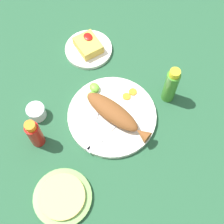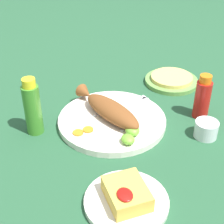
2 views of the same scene
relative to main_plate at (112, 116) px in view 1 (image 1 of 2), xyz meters
The scene contains 16 objects.
ground_plane 0.01m from the main_plate, ahead, with size 4.00×4.00×0.00m, color #235133.
main_plate is the anchor object (origin of this frame).
fried_fish 0.03m from the main_plate, 160.90° to the right, with size 0.26×0.13×0.05m.
fork_near 0.08m from the main_plate, 132.09° to the left, with size 0.06×0.18×0.00m.
fork_far 0.08m from the main_plate, 95.60° to the left, with size 0.14×0.14×0.00m.
carrot_slice_near 0.11m from the main_plate, 71.28° to the right, with size 0.03×0.03×0.00m, color orange.
carrot_slice_mid 0.09m from the main_plate, 67.74° to the right, with size 0.03×0.03×0.00m, color orange.
lime_wedge_main 0.12m from the main_plate, ahead, with size 0.04×0.03×0.02m, color #6BB233.
lime_wedge_side 0.09m from the main_plate, 16.01° to the left, with size 0.04×0.04×0.02m, color #6BB233.
hot_sauce_bottle_red 0.26m from the main_plate, 78.46° to the left, with size 0.04×0.04×0.13m.
hot_sauce_bottle_green 0.22m from the main_plate, 99.57° to the right, with size 0.05×0.05×0.16m.
salt_cup 0.26m from the main_plate, 56.72° to the left, with size 0.06×0.06×0.05m.
side_plate_fries 0.30m from the main_plate, 14.00° to the right, with size 0.18×0.18×0.01m, color white.
fries_pile 0.30m from the main_plate, 14.05° to the right, with size 0.10×0.08×0.04m.
tortilla_plate 0.31m from the main_plate, 119.82° to the left, with size 0.18×0.18×0.01m, color #6B9E4C.
tortilla_stack 0.31m from the main_plate, 119.82° to the left, with size 0.14×0.14×0.01m, color #E0C666.
Camera 1 is at (-0.39, 0.24, 0.96)m, focal length 50.00 mm.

